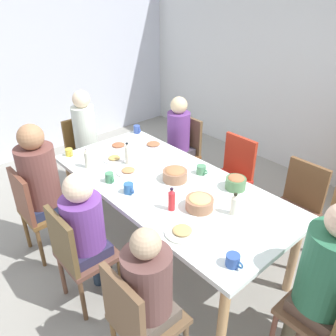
% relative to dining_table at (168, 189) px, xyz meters
% --- Properties ---
extents(ground_plane, '(6.92, 6.92, 0.00)m').
position_rel_dining_table_xyz_m(ground_plane, '(0.00, 0.00, -0.69)').
color(ground_plane, gray).
extents(wall_back, '(6.01, 0.12, 2.60)m').
position_rel_dining_table_xyz_m(wall_back, '(0.00, 2.41, 0.61)').
color(wall_back, silver).
rests_on(wall_back, ground_plane).
extents(wall_left, '(0.12, 4.94, 2.60)m').
position_rel_dining_table_xyz_m(wall_left, '(-2.94, 0.00, 0.61)').
color(wall_left, silver).
rests_on(wall_left, ground_plane).
extents(dining_table, '(2.28, 1.07, 0.76)m').
position_rel_dining_table_xyz_m(dining_table, '(0.00, 0.00, 0.00)').
color(dining_table, white).
rests_on(dining_table, ground_plane).
extents(chair_0, '(0.40, 0.40, 0.90)m').
position_rel_dining_table_xyz_m(chair_0, '(0.00, -0.91, -0.18)').
color(chair_0, brown).
rests_on(chair_0, ground_plane).
extents(person_0, '(0.31, 0.31, 1.17)m').
position_rel_dining_table_xyz_m(person_0, '(0.00, -0.82, 0.02)').
color(person_0, '#28374A').
rests_on(person_0, ground_plane).
extents(chair_1, '(0.40, 0.40, 0.90)m').
position_rel_dining_table_xyz_m(chair_1, '(0.76, -0.91, -0.18)').
color(chair_1, brown).
rests_on(chair_1, ground_plane).
extents(person_1, '(0.30, 0.30, 1.15)m').
position_rel_dining_table_xyz_m(person_1, '(0.76, -0.82, -0.00)').
color(person_1, '#535042').
rests_on(person_1, ground_plane).
extents(chair_2, '(0.40, 0.40, 0.90)m').
position_rel_dining_table_xyz_m(chair_2, '(-1.52, 0.00, -0.18)').
color(chair_2, brown).
rests_on(chair_2, ground_plane).
extents(person_2, '(0.30, 0.30, 1.27)m').
position_rel_dining_table_xyz_m(person_2, '(-1.43, 0.00, 0.05)').
color(person_2, brown).
rests_on(person_2, ground_plane).
extents(chair_3, '(0.40, 0.40, 0.90)m').
position_rel_dining_table_xyz_m(chair_3, '(-0.76, 0.91, -0.18)').
color(chair_3, brown).
rests_on(chair_3, ground_plane).
extents(person_3, '(0.30, 0.30, 1.18)m').
position_rel_dining_table_xyz_m(person_3, '(-0.76, 0.82, 0.01)').
color(person_3, '#3E4646').
rests_on(person_3, ground_plane).
extents(chair_4, '(0.40, 0.40, 0.90)m').
position_rel_dining_table_xyz_m(chair_4, '(-0.76, -0.91, -0.18)').
color(chair_4, brown).
rests_on(chair_4, ground_plane).
extents(person_4, '(0.33, 0.33, 1.30)m').
position_rel_dining_table_xyz_m(person_4, '(-0.76, -0.83, 0.09)').
color(person_4, '#2A3745').
rests_on(person_4, ground_plane).
extents(chair_5, '(0.40, 0.40, 0.90)m').
position_rel_dining_table_xyz_m(chair_5, '(0.00, 0.91, -0.18)').
color(chair_5, '#B32920').
rests_on(chair_5, ground_plane).
extents(chair_6, '(0.40, 0.40, 0.90)m').
position_rel_dining_table_xyz_m(chair_6, '(1.52, 0.00, -0.18)').
color(chair_6, brown).
rests_on(chair_6, ground_plane).
extents(person_6, '(0.33, 0.33, 1.29)m').
position_rel_dining_table_xyz_m(person_6, '(1.43, 0.00, 0.08)').
color(person_6, brown).
rests_on(person_6, ground_plane).
extents(chair_7, '(0.40, 0.40, 0.90)m').
position_rel_dining_table_xyz_m(chair_7, '(0.76, 0.91, -0.18)').
color(chair_7, brown).
rests_on(chair_7, ground_plane).
extents(plate_0, '(0.24, 0.24, 0.04)m').
position_rel_dining_table_xyz_m(plate_0, '(-0.89, 0.08, 0.08)').
color(plate_0, white).
rests_on(plate_0, dining_table).
extents(plate_1, '(0.22, 0.22, 0.04)m').
position_rel_dining_table_xyz_m(plate_1, '(-0.38, -0.15, 0.08)').
color(plate_1, white).
rests_on(plate_1, dining_table).
extents(plate_2, '(0.21, 0.21, 0.04)m').
position_rel_dining_table_xyz_m(plate_2, '(-0.67, -0.11, 0.08)').
color(plate_2, silver).
rests_on(plate_2, dining_table).
extents(plate_3, '(0.25, 0.25, 0.04)m').
position_rel_dining_table_xyz_m(plate_3, '(0.57, -0.37, 0.08)').
color(plate_3, silver).
rests_on(plate_3, dining_table).
extents(plate_4, '(0.26, 0.26, 0.04)m').
position_rel_dining_table_xyz_m(plate_4, '(-0.67, 0.38, 0.08)').
color(plate_4, white).
rests_on(plate_4, dining_table).
extents(bowl_0, '(0.22, 0.22, 0.11)m').
position_rel_dining_table_xyz_m(bowl_0, '(-0.00, 0.08, 0.12)').
color(bowl_0, '#94684C').
rests_on(bowl_0, dining_table).
extents(bowl_1, '(0.17, 0.17, 0.12)m').
position_rel_dining_table_xyz_m(bowl_1, '(0.44, 0.37, 0.13)').
color(bowl_1, '#4F794C').
rests_on(bowl_1, dining_table).
extents(bowl_2, '(0.22, 0.22, 0.11)m').
position_rel_dining_table_xyz_m(bowl_2, '(0.44, -0.07, 0.12)').
color(bowl_2, '#9F6D4F').
rests_on(bowl_2, dining_table).
extents(cup_0, '(0.11, 0.07, 0.07)m').
position_rel_dining_table_xyz_m(cup_0, '(-1.05, -0.40, 0.11)').
color(cup_0, yellow).
rests_on(cup_0, dining_table).
extents(cup_1, '(0.11, 0.08, 0.09)m').
position_rel_dining_table_xyz_m(cup_1, '(-0.35, -0.37, 0.11)').
color(cup_1, '#4A8C62').
rests_on(cup_1, dining_table).
extents(cup_2, '(0.12, 0.09, 0.08)m').
position_rel_dining_table_xyz_m(cup_2, '(0.08, 0.34, 0.11)').
color(cup_2, '#4D8760').
rests_on(cup_2, dining_table).
extents(cup_3, '(0.12, 0.08, 0.09)m').
position_rel_dining_table_xyz_m(cup_3, '(-0.10, -0.35, 0.11)').
color(cup_3, '#2D62A0').
rests_on(cup_3, dining_table).
extents(cup_4, '(0.12, 0.09, 0.08)m').
position_rel_dining_table_xyz_m(cup_4, '(1.00, -0.35, 0.11)').
color(cup_4, '#3152A0').
rests_on(cup_4, dining_table).
extents(cup_5, '(0.11, 0.07, 0.09)m').
position_rel_dining_table_xyz_m(cup_5, '(-1.07, 0.46, 0.11)').
color(cup_5, '#3A55A5').
rests_on(cup_5, dining_table).
extents(bottle_0, '(0.05, 0.05, 0.22)m').
position_rel_dining_table_xyz_m(bottle_0, '(-0.52, -0.06, 0.17)').
color(bottle_0, silver).
rests_on(bottle_0, dining_table).
extents(bottle_1, '(0.06, 0.06, 0.18)m').
position_rel_dining_table_xyz_m(bottle_1, '(0.67, 0.08, 0.15)').
color(bottle_1, silver).
rests_on(bottle_1, dining_table).
extents(bottle_2, '(0.06, 0.06, 0.20)m').
position_rel_dining_table_xyz_m(bottle_2, '(-0.71, -0.38, 0.16)').
color(bottle_2, silver).
rests_on(bottle_2, dining_table).
extents(bottle_3, '(0.05, 0.05, 0.20)m').
position_rel_dining_table_xyz_m(bottle_3, '(0.31, -0.24, 0.16)').
color(bottle_3, red).
rests_on(bottle_3, dining_table).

